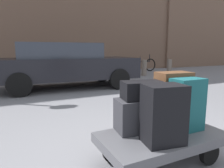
% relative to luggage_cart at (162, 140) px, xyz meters
% --- Properties ---
extents(ground_plane, '(60.00, 60.00, 0.00)m').
position_rel_luggage_cart_xyz_m(ground_plane, '(0.00, 0.00, -0.27)').
color(ground_plane, slate).
extents(luggage_cart, '(1.33, 0.71, 0.34)m').
position_rel_luggage_cart_xyz_m(luggage_cart, '(0.00, 0.00, 0.00)').
color(luggage_cart, '#4C4C51').
rests_on(luggage_cart, ground_plane).
extents(duffel_bag_charcoal_stacked_top, '(0.59, 0.37, 0.35)m').
position_rel_luggage_cart_xyz_m(duffel_bag_charcoal_stacked_top, '(-0.14, 0.18, 0.25)').
color(duffel_bag_charcoal_stacked_top, '#2D2D33').
rests_on(duffel_bag_charcoal_stacked_top, luggage_cart).
extents(suitcase_black_front_right, '(0.41, 0.33, 0.56)m').
position_rel_luggage_cart_xyz_m(suitcase_black_front_right, '(-0.14, -0.17, 0.35)').
color(suitcase_black_front_right, black).
rests_on(suitcase_black_front_right, luggage_cart).
extents(suitcase_teal_front_left, '(0.35, 0.23, 0.57)m').
position_rel_luggage_cart_xyz_m(suitcase_teal_front_left, '(0.30, -0.03, 0.36)').
color(suitcase_teal_front_left, '#144C51').
rests_on(suitcase_teal_front_left, luggage_cart).
extents(suitcase_brown_rear_right, '(0.42, 0.28, 0.62)m').
position_rel_luggage_cart_xyz_m(suitcase_brown_rear_right, '(0.32, 0.21, 0.38)').
color(suitcase_brown_rear_right, '#51331E').
rests_on(suitcase_brown_rear_right, luggage_cart).
extents(duffel_bag_black_topmost_pile, '(0.47, 0.33, 0.19)m').
position_rel_luggage_cart_xyz_m(duffel_bag_black_topmost_pile, '(-0.14, 0.18, 0.52)').
color(duffel_bag_black_topmost_pile, black).
rests_on(duffel_bag_black_topmost_pile, duffel_bag_charcoal_stacked_top).
extents(parked_car, '(4.42, 2.16, 1.42)m').
position_rel_luggage_cart_xyz_m(parked_car, '(0.17, 4.89, 0.49)').
color(parked_car, black).
rests_on(parked_car, ground_plane).
extents(bicycle_leaning, '(1.76, 0.09, 0.96)m').
position_rel_luggage_cart_xyz_m(bicycle_leaning, '(5.25, 7.96, 0.10)').
color(bicycle_leaning, black).
rests_on(bicycle_leaning, ground_plane).
extents(bollard_kerb_near, '(0.24, 0.24, 0.74)m').
position_rel_luggage_cart_xyz_m(bollard_kerb_near, '(2.96, 6.39, 0.10)').
color(bollard_kerb_near, '#72665B').
rests_on(bollard_kerb_near, ground_plane).
extents(bollard_kerb_mid, '(0.24, 0.24, 0.74)m').
position_rel_luggage_cart_xyz_m(bollard_kerb_mid, '(4.24, 6.39, 0.10)').
color(bollard_kerb_mid, '#72665B').
rests_on(bollard_kerb_mid, ground_plane).
extents(bollard_kerb_far, '(0.24, 0.24, 0.74)m').
position_rel_luggage_cart_xyz_m(bollard_kerb_far, '(5.77, 6.39, 0.10)').
color(bollard_kerb_far, '#72665B').
rests_on(bollard_kerb_far, ground_plane).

